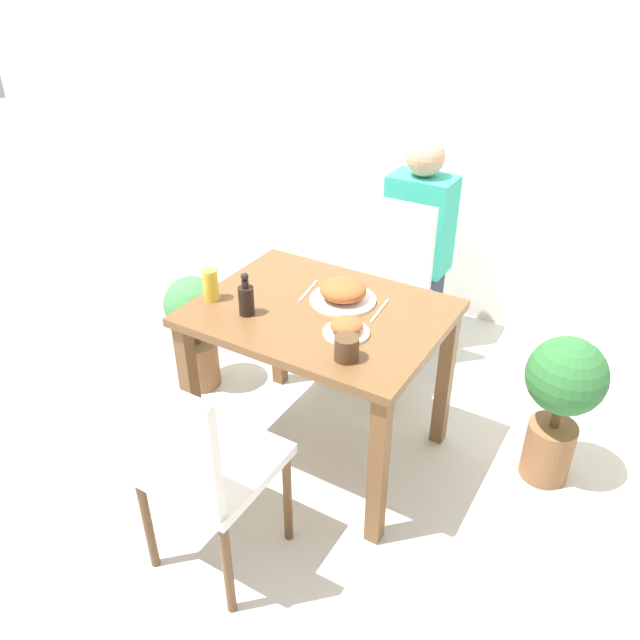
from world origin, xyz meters
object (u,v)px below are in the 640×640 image
drink_cup (347,348)px  person_figure (418,246)px  juice_glass (211,285)px  side_plate (346,327)px  sauce_bottle (246,299)px  food_plate (343,292)px  chair_near (196,462)px  potted_plant_left (195,324)px  potted_plant_right (561,396)px  chair_far (385,282)px

drink_cup → person_figure: bearing=102.3°
juice_glass → person_figure: (0.39, 1.25, -0.22)m
side_plate → sauce_bottle: 0.42m
food_plate → drink_cup: 0.42m
chair_near → sauce_bottle: 0.68m
food_plate → juice_glass: bearing=-150.8°
drink_cup → juice_glass: 0.69m
food_plate → chair_near: bearing=-94.5°
chair_near → side_plate: (0.20, 0.65, 0.24)m
juice_glass → potted_plant_left: bearing=144.9°
food_plate → drink_cup: food_plate is taller
potted_plant_right → sauce_bottle: bearing=-155.2°
drink_cup → sauce_bottle: 0.49m
drink_cup → potted_plant_left: size_ratio=0.14×
chair_far → sauce_bottle: (-0.18, -0.90, 0.28)m
chair_far → sauce_bottle: bearing=-101.5°
side_plate → drink_cup: drink_cup is taller
juice_glass → potted_plant_left: 0.62m
juice_glass → food_plate: bearing=29.2°
person_figure → juice_glass: bearing=-107.4°
side_plate → juice_glass: 0.61m
juice_glass → potted_plant_right: juice_glass is taller
food_plate → potted_plant_left: 0.93m
drink_cup → potted_plant_right: bearing=42.3°
sauce_bottle → potted_plant_right: bearing=24.8°
potted_plant_right → person_figure: 1.22m
food_plate → potted_plant_right: bearing=15.7°
chair_near → potted_plant_right: 1.46m
side_plate → person_figure: person_figure is taller
side_plate → sauce_bottle: bearing=-170.0°
potted_plant_right → food_plate: bearing=-164.3°
potted_plant_right → person_figure: person_figure is taller
juice_glass → potted_plant_right: 1.49m
juice_glass → sauce_bottle: sauce_bottle is taller
chair_far → food_plate: (0.09, -0.61, 0.25)m
chair_near → person_figure: person_figure is taller
food_plate → person_figure: (-0.08, 0.98, -0.20)m
chair_far → potted_plant_left: (-0.74, -0.62, -0.16)m
drink_cup → potted_plant_right: (0.66, 0.60, -0.35)m
chair_far → food_plate: chair_far is taller
drink_cup → food_plate: bearing=120.8°
drink_cup → sauce_bottle: bearing=171.6°
chair_near → potted_plant_right: bearing=-130.3°
chair_near → person_figure: bearing=-89.7°
sauce_bottle → potted_plant_left: bearing=153.7°
side_plate → drink_cup: size_ratio=1.98×
food_plate → person_figure: size_ratio=0.23×
chair_far → juice_glass: size_ratio=6.77×
chair_near → juice_glass: 0.78m
food_plate → drink_cup: bearing=-59.2°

